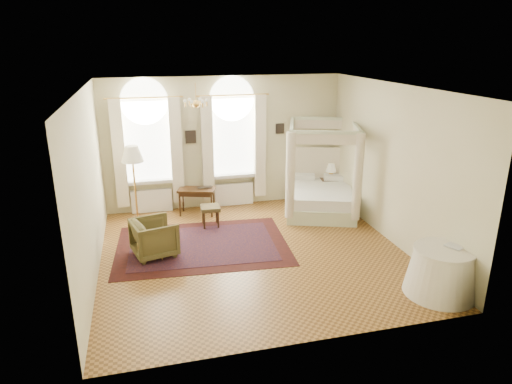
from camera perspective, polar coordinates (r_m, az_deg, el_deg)
ground at (r=9.36m, az=-0.31°, el=-7.61°), size 6.00×6.00×0.00m
room_walls at (r=8.68m, az=-0.34°, el=4.23°), size 6.00×6.00×6.00m
window_left at (r=11.34m, az=-13.31°, el=4.57°), size 1.62×0.27×3.29m
window_right at (r=11.56m, az=-2.83°, el=5.30°), size 1.62×0.27×3.29m
chandelier at (r=9.51m, az=-7.51°, el=11.01°), size 0.51×0.45×0.50m
wall_pictures at (r=11.55m, az=-3.52°, el=7.32°), size 2.54×0.03×0.39m
canopy_bed at (r=11.48m, az=8.07°, el=-0.04°), size 2.24×2.48×2.24m
nightstand at (r=12.32m, az=9.02°, el=0.21°), size 0.49×0.45×0.61m
nightstand_lamp at (r=12.26m, az=9.38°, el=2.90°), size 0.27×0.27×0.40m
writing_desk at (r=11.26m, az=-7.43°, el=-0.06°), size 0.99×0.71×0.67m
laptop at (r=11.30m, az=-6.48°, el=0.63°), size 0.39×0.27×0.03m
stool at (r=10.55m, az=-5.74°, el=-2.19°), size 0.45×0.45×0.49m
armchair at (r=9.34m, az=-12.58°, el=-5.59°), size 1.00×0.99×0.75m
coffee_table at (r=9.31m, az=-12.81°, el=-5.97°), size 0.65×0.56×0.37m
floor_lamp at (r=10.50m, az=-15.19°, el=4.10°), size 0.49×0.49×1.90m
oriental_rug at (r=9.74m, az=-6.69°, el=-6.61°), size 3.72×2.79×0.01m
side_table at (r=8.41m, az=22.17°, el=-9.20°), size 1.21×1.21×0.82m
book at (r=8.27m, az=23.18°, el=-6.47°), size 0.30×0.34×0.03m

